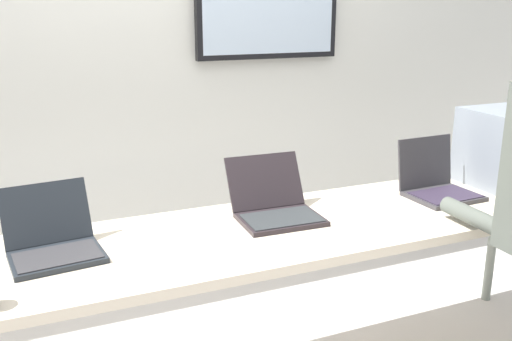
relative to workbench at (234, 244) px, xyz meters
name	(u,v)px	position (x,y,z in m)	size (l,w,h in m)	color
back_wall	(162,77)	(0.01, 1.13, 0.55)	(8.00, 0.11, 2.54)	silver
workbench	(234,244)	(0.00, 0.00, 0.00)	(3.54, 0.70, 0.78)	beige
equipment_box	(506,147)	(1.52, 0.10, 0.24)	(0.40, 0.35, 0.38)	gray
laptop_station_1	(53,240)	(-0.68, 0.08, 0.10)	(0.35, 0.36, 0.24)	#20252B
laptop_station_2	(275,204)	(0.23, 0.11, 0.10)	(0.35, 0.38, 0.24)	#282124
laptop_station_3	(436,183)	(1.07, 0.07, 0.11)	(0.33, 0.31, 0.27)	#373539
paper_sheet	(415,221)	(0.76, -0.17, 0.05)	(0.24, 0.31, 0.00)	white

